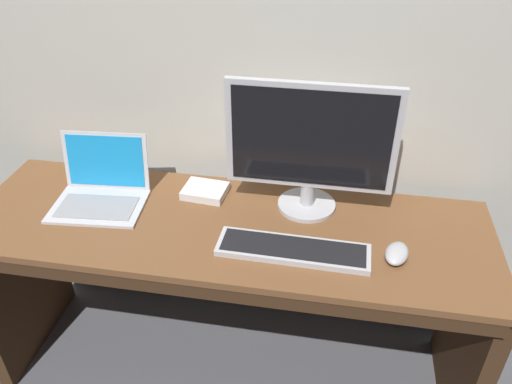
# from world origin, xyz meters

# --- Properties ---
(ground_plane) EXTENTS (14.00, 14.00, 0.00)m
(ground_plane) POSITION_xyz_m (0.00, 0.00, 0.00)
(ground_plane) COLOR #4C4C51
(back_wall) EXTENTS (4.45, 0.04, 2.68)m
(back_wall) POSITION_xyz_m (0.00, 0.36, 1.34)
(back_wall) COLOR beige
(back_wall) RESTS_ON ground
(desk) EXTENTS (1.79, 0.57, 0.74)m
(desk) POSITION_xyz_m (0.00, -0.01, 0.51)
(desk) COLOR brown
(desk) RESTS_ON ground
(laptop_silver) EXTENTS (0.34, 0.29, 0.22)m
(laptop_silver) POSITION_xyz_m (-0.47, 0.06, 0.79)
(laptop_silver) COLOR silver
(laptop_silver) RESTS_ON desk
(external_monitor) EXTENTS (0.56, 0.20, 0.47)m
(external_monitor) POSITION_xyz_m (0.26, 0.14, 0.99)
(external_monitor) COLOR #B7B7BC
(external_monitor) RESTS_ON desk
(wired_keyboard) EXTENTS (0.48, 0.14, 0.02)m
(wired_keyboard) POSITION_xyz_m (0.24, -0.11, 0.75)
(wired_keyboard) COLOR #BCBCC1
(wired_keyboard) RESTS_ON desk
(computer_mouse) EXTENTS (0.10, 0.13, 0.04)m
(computer_mouse) POSITION_xyz_m (0.56, -0.08, 0.76)
(computer_mouse) COLOR #B7B7BC
(computer_mouse) RESTS_ON desk
(external_drive_box) EXTENTS (0.16, 0.13, 0.03)m
(external_drive_box) POSITION_xyz_m (-0.11, 0.16, 0.76)
(external_drive_box) COLOR silver
(external_drive_box) RESTS_ON desk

